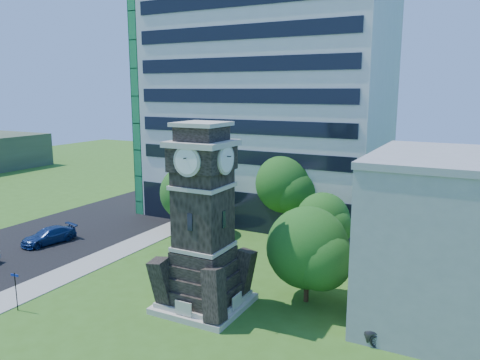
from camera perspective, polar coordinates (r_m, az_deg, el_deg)
The scene contains 13 objects.
ground at distance 32.47m, azimuth -10.95°, elevation -15.16°, with size 160.00×160.00×0.00m, color #35601B.
sidewalk at distance 41.79m, azimuth -17.00°, elevation -9.35°, with size 3.00×70.00×0.06m, color gray.
street at distance 47.91m, azimuth -24.34°, elevation -7.27°, with size 14.00×80.00×0.02m, color black.
clock_tower at distance 30.41m, azimuth -4.50°, elevation -6.11°, with size 5.40×5.40×12.22m.
office_tall at distance 53.08m, azimuth 3.50°, elevation 10.96°, with size 26.20×15.11×28.60m.
car_street_north at distance 47.64m, azimuth -22.28°, elevation -6.30°, with size 2.06×5.07×1.47m, color navy.
car_east_lot at distance 29.67m, azimuth 19.73°, elevation -16.72°, with size 2.38×5.17×1.44m, color #46464B.
park_bench at distance 32.01m, azimuth -7.68°, elevation -14.39°, with size 1.96×0.52×1.01m.
street_sign at distance 34.27m, azimuth -25.67°, elevation -11.68°, with size 0.62×0.06×2.59m.
tree_nw at distance 46.74m, azimuth -6.30°, elevation -1.76°, with size 6.11×5.55×6.90m.
tree_nc at distance 46.03m, azimuth 5.63°, elevation -0.66°, with size 6.46×5.87×8.11m.
tree_ne at distance 39.98m, azimuth 10.14°, elevation -4.93°, with size 4.98×4.53×5.77m.
tree_east at distance 31.83m, azimuth 8.35°, elevation -8.42°, with size 6.05×5.50×6.60m.
Camera 1 is at (18.53, -22.59, 14.17)m, focal length 35.00 mm.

